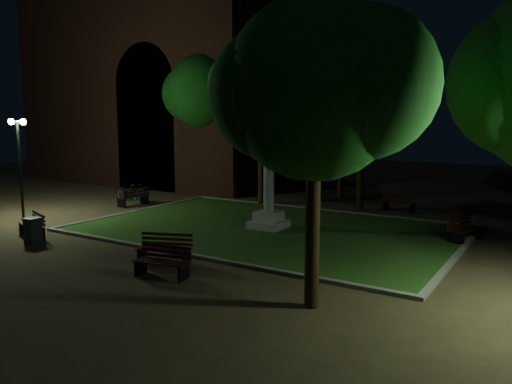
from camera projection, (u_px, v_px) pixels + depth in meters
ground at (242, 239)px, 19.45m from camera, size 80.00×80.00×0.00m
lawn at (269, 228)px, 21.12m from camera, size 15.00×10.00×0.08m
lawn_kerb at (269, 228)px, 21.11m from camera, size 15.40×10.40×0.12m
monument at (269, 207)px, 20.98m from camera, size 1.40×1.40×3.20m
building_main at (170, 83)px, 38.29m from camera, size 20.00×12.00×15.00m
tree_north_wl at (263, 82)px, 26.23m from camera, size 6.13×5.01×9.09m
tree_north_er at (365, 89)px, 24.67m from camera, size 6.22×5.08×8.65m
tree_se at (318, 89)px, 11.59m from camera, size 5.33×4.35×7.50m
tree_nw at (207, 92)px, 30.42m from camera, size 5.76×4.70×8.64m
tree_far_north at (345, 78)px, 28.48m from camera, size 6.43×5.25×9.57m
lamppost_sw at (19, 150)px, 22.85m from camera, size 1.18×0.28×4.65m
lamppost_nw at (197, 144)px, 34.32m from camera, size 1.18×0.28×4.14m
bench_near_left at (163, 263)px, 14.70m from camera, size 1.76×0.89×0.92m
bench_near_right at (165, 250)px, 16.08m from camera, size 1.86×1.18×0.96m
bench_west_near at (33, 226)px, 19.68m from camera, size 1.83×1.15×0.95m
bench_left_side at (134, 197)px, 26.81m from camera, size 0.74×1.84×0.99m
bench_right_side at (464, 230)px, 18.94m from camera, size 1.10×1.90×0.99m
bench_far_side at (398, 203)px, 25.17m from camera, size 1.70×0.80×0.90m
trash_bin at (33, 230)px, 18.84m from camera, size 0.56×0.56×0.94m
bicycle at (130, 193)px, 28.15m from camera, size 1.98×0.70×1.03m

